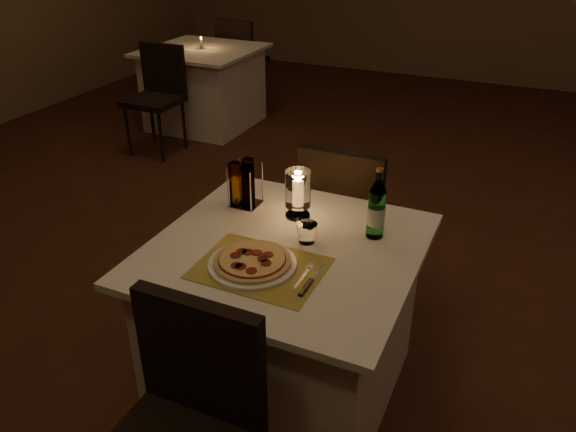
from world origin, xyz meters
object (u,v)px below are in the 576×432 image
at_px(chair_far, 345,210).
at_px(plate, 252,264).
at_px(tumbler, 307,233).
at_px(hurricane_candle, 298,190).
at_px(main_table, 286,321).
at_px(water_bottle, 376,210).
at_px(pizza, 252,260).
at_px(chair_near, 186,415).
at_px(neighbor_table_left, 204,87).

bearing_deg(chair_far, plate, -93.20).
distance_m(tumbler, hurricane_candle, 0.23).
bearing_deg(chair_far, main_table, -90.00).
relative_size(main_table, tumbler, 12.34).
relative_size(plate, water_bottle, 1.10).
bearing_deg(pizza, chair_near, -84.65).
xyz_separation_m(chair_far, neighbor_table_left, (-2.18, 2.16, -0.18)).
bearing_deg(plate, chair_near, -84.65).
bearing_deg(hurricane_candle, chair_near, -86.77).
relative_size(plate, tumbler, 3.95).
distance_m(main_table, neighbor_table_left, 3.61).
bearing_deg(tumbler, water_bottle, 33.95).
relative_size(main_table, hurricane_candle, 4.85).
bearing_deg(pizza, main_table, 74.50).
xyz_separation_m(tumbler, neighbor_table_left, (-2.24, 2.81, -0.41)).
xyz_separation_m(chair_near, pizza, (-0.05, 0.53, 0.22)).
relative_size(chair_far, water_bottle, 3.11).
bearing_deg(chair_near, water_bottle, 72.76).
height_order(chair_far, neighbor_table_left, chair_far).
relative_size(plate, neighbor_table_left, 0.32).
height_order(chair_far, water_bottle, water_bottle).
xyz_separation_m(main_table, neighbor_table_left, (-2.18, 2.87, 0.00)).
distance_m(pizza, water_bottle, 0.52).
distance_m(plate, hurricane_candle, 0.43).
bearing_deg(chair_near, tumbler, 85.46).
bearing_deg(tumbler, hurricane_candle, 122.95).
distance_m(chair_near, chair_far, 1.43).
height_order(tumbler, water_bottle, water_bottle).
distance_m(plate, neighbor_table_left, 3.74).
bearing_deg(plate, tumbler, 65.01).
distance_m(pizza, tumbler, 0.26).
relative_size(chair_far, tumbler, 11.10).
bearing_deg(neighbor_table_left, water_bottle, -47.15).
xyz_separation_m(plate, water_bottle, (0.34, 0.39, 0.11)).
xyz_separation_m(plate, pizza, (-0.00, -0.00, 0.02)).
relative_size(chair_near, neighbor_table_left, 0.90).
bearing_deg(water_bottle, hurricane_candle, 175.69).
relative_size(tumbler, water_bottle, 0.28).
xyz_separation_m(pizza, tumbler, (0.11, 0.24, 0.01)).
height_order(pizza, tumbler, tumbler).
height_order(plate, hurricane_candle, hurricane_candle).
bearing_deg(chair_far, water_bottle, -60.30).
relative_size(chair_near, plate, 2.81).
distance_m(main_table, pizza, 0.44).
height_order(water_bottle, neighbor_table_left, water_bottle).
height_order(main_table, pizza, pizza).
height_order(main_table, chair_far, chair_far).
bearing_deg(plate, neighbor_table_left, 124.93).
distance_m(water_bottle, neighbor_table_left, 3.66).
relative_size(main_table, chair_far, 1.11).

